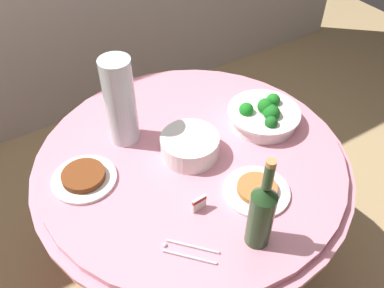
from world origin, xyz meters
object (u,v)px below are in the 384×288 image
decorative_fruit_vase (121,107)px  broccoli_bowl (264,115)px  plate_stack (190,146)px  wine_bottle (261,213)px  food_plate_stir_fry (84,177)px  label_placard_front (199,203)px  serving_tongs (189,251)px  food_plate_peanuts (257,190)px

decorative_fruit_vase → broccoli_bowl: bearing=-23.1°
plate_stack → wine_bottle: size_ratio=0.62×
broccoli_bowl → plate_stack: 0.33m
wine_bottle → food_plate_stir_fry: (-0.35, 0.49, -0.11)m
plate_stack → food_plate_stir_fry: size_ratio=0.95×
food_plate_stir_fry → label_placard_front: size_ratio=4.00×
food_plate_stir_fry → broccoli_bowl: bearing=-7.2°
food_plate_stir_fry → label_placard_front: (0.26, -0.31, 0.02)m
decorative_fruit_vase → wine_bottle: bearing=-77.2°
serving_tongs → food_plate_peanuts: size_ratio=0.67×
broccoli_bowl → food_plate_stir_fry: bearing=172.8°
serving_tongs → food_plate_stir_fry: size_ratio=0.67×
serving_tongs → wine_bottle: bearing=-20.0°
food_plate_peanuts → serving_tongs: bearing=-167.0°
decorative_fruit_vase → serving_tongs: size_ratio=2.31×
serving_tongs → food_plate_stir_fry: 0.45m
label_placard_front → wine_bottle: bearing=-65.1°
food_plate_peanuts → broccoli_bowl: bearing=47.5°
food_plate_stir_fry → wine_bottle: bearing=-54.7°
food_plate_stir_fry → food_plate_peanuts: bearing=-37.3°
food_plate_peanuts → decorative_fruit_vase: bearing=118.1°
serving_tongs → food_plate_peanuts: food_plate_peanuts is taller
plate_stack → food_plate_peanuts: 0.29m
broccoli_bowl → food_plate_peanuts: (-0.24, -0.26, -0.03)m
decorative_fruit_vase → food_plate_peanuts: size_ratio=1.55×
broccoli_bowl → decorative_fruit_vase: (-0.49, 0.21, 0.11)m
wine_bottle → decorative_fruit_vase: decorative_fruit_vase is taller
food_plate_stir_fry → food_plate_peanuts: (0.46, -0.35, -0.00)m
broccoli_bowl → wine_bottle: (-0.35, -0.40, 0.09)m
plate_stack → serving_tongs: bearing=-122.2°
plate_stack → wine_bottle: bearing=-92.9°
wine_bottle → serving_tongs: (-0.19, 0.07, -0.12)m
plate_stack → serving_tongs: (-0.22, -0.34, -0.04)m
food_plate_peanuts → label_placard_front: size_ratio=4.00×
broccoli_bowl → food_plate_stir_fry: size_ratio=1.27×
label_placard_front → serving_tongs: bearing=-133.8°
plate_stack → decorative_fruit_vase: size_ratio=0.62×
wine_bottle → serving_tongs: wine_bottle is taller
plate_stack → label_placard_front: (-0.11, -0.23, -0.01)m
decorative_fruit_vase → food_plate_stir_fry: size_ratio=1.55×
plate_stack → food_plate_peanuts: plate_stack is taller
food_plate_peanuts → label_placard_front: (-0.20, 0.04, 0.02)m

